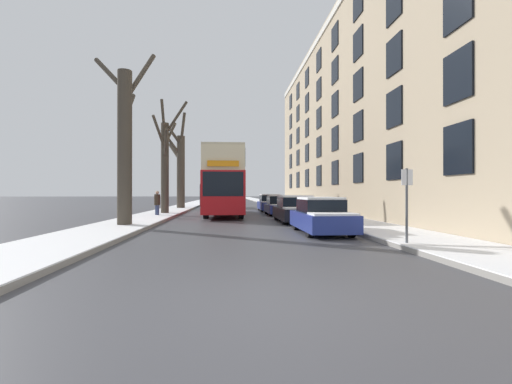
{
  "coord_description": "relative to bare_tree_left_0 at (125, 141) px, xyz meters",
  "views": [
    {
      "loc": [
        -0.62,
        -4.71,
        1.53
      ],
      "look_at": [
        0.87,
        13.92,
        1.6
      ],
      "focal_mm": 24.0,
      "sensor_mm": 36.0,
      "label": 1
    }
  ],
  "objects": [
    {
      "name": "ground_plane",
      "position": [
        5.2,
        -10.83,
        -3.87
      ],
      "size": [
        320.0,
        320.0,
        0.0
      ],
      "primitive_type": "plane",
      "color": "#424247"
    },
    {
      "name": "sidewalk_left",
      "position": [
        -0.2,
        42.17,
        -3.79
      ],
      "size": [
        2.78,
        130.0,
        0.16
      ],
      "color": "gray",
      "rests_on": "ground"
    },
    {
      "name": "sidewalk_right",
      "position": [
        10.6,
        42.17,
        -3.79
      ],
      "size": [
        2.78,
        130.0,
        0.16
      ],
      "color": "gray",
      "rests_on": "ground"
    },
    {
      "name": "terrace_facade_right",
      "position": [
        16.49,
        9.85,
        3.54
      ],
      "size": [
        9.1,
        38.75,
        14.81
      ],
      "color": "tan",
      "rests_on": "ground"
    },
    {
      "name": "bare_tree_left_0",
      "position": [
        0.0,
        0.0,
        0.0
      ],
      "size": [
        2.83,
        2.14,
        8.36
      ],
      "color": "#423A30",
      "rests_on": "ground"
    },
    {
      "name": "bare_tree_left_1",
      "position": [
        0.17,
        8.7,
        -0.12
      ],
      "size": [
        2.32,
        2.77,
        7.85
      ],
      "color": "#423A30",
      "rests_on": "ground"
    },
    {
      "name": "bare_tree_left_2",
      "position": [
        0.0,
        17.1,
        0.11
      ],
      "size": [
        2.45,
        3.86,
        8.88
      ],
      "color": "#423A30",
      "rests_on": "ground"
    },
    {
      "name": "double_decker_bus",
      "position": [
        4.28,
        8.38,
        -1.42
      ],
      "size": [
        2.49,
        10.6,
        4.33
      ],
      "color": "red",
      "rests_on": "ground"
    },
    {
      "name": "parked_car_0",
      "position": [
        8.12,
        -2.67,
        -3.23
      ],
      "size": [
        1.7,
        4.06,
        1.38
      ],
      "color": "navy",
      "rests_on": "ground"
    },
    {
      "name": "parked_car_1",
      "position": [
        8.12,
        2.43,
        -3.21
      ],
      "size": [
        1.88,
        4.34,
        1.41
      ],
      "color": "black",
      "rests_on": "ground"
    },
    {
      "name": "parked_car_2",
      "position": [
        8.12,
        8.33,
        -3.23
      ],
      "size": [
        1.75,
        3.98,
        1.39
      ],
      "color": "navy",
      "rests_on": "ground"
    },
    {
      "name": "parked_car_3",
      "position": [
        8.12,
        13.52,
        -3.2
      ],
      "size": [
        1.88,
        4.37,
        1.46
      ],
      "color": "navy",
      "rests_on": "ground"
    },
    {
      "name": "oncoming_van",
      "position": [
        2.69,
        21.31,
        -2.56
      ],
      "size": [
        1.97,
        5.04,
        2.43
      ],
      "color": "#333842",
      "rests_on": "ground"
    },
    {
      "name": "pedestrian_left_sidewalk",
      "position": [
        0.08,
        6.48,
        -2.94
      ],
      "size": [
        0.37,
        0.37,
        1.68
      ],
      "rotation": [
        0.0,
        0.0,
        2.27
      ],
      "color": "navy",
      "rests_on": "ground"
    },
    {
      "name": "street_sign_post",
      "position": [
        9.51,
        -6.43,
        -2.58
      ],
      "size": [
        0.32,
        0.07,
        2.22
      ],
      "color": "#4C4F54",
      "rests_on": "ground"
    }
  ]
}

